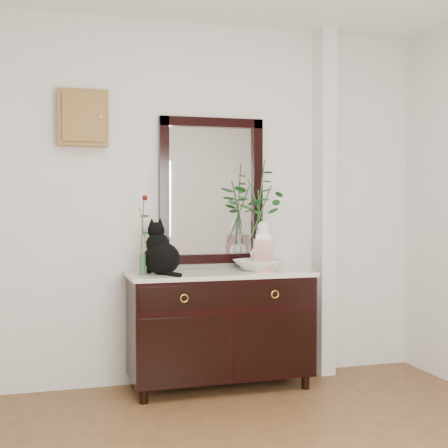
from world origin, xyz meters
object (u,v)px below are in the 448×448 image
object	(u,v)px
cat	(162,247)
ginger_jar	(263,246)
sideboard	(220,323)
lotus_bowl	(259,265)

from	to	relation	value
cat	ginger_jar	size ratio (longest dim) A/B	0.99
sideboard	lotus_bowl	world-z (taller)	lotus_bowl
cat	ginger_jar	xyz separation A→B (m)	(0.74, -0.04, 0.00)
sideboard	ginger_jar	bearing A→B (deg)	-12.05
lotus_bowl	ginger_jar	distance (m)	0.16
sideboard	cat	size ratio (longest dim) A/B	3.56
cat	ginger_jar	distance (m)	0.74
sideboard	ginger_jar	size ratio (longest dim) A/B	3.52
lotus_bowl	ginger_jar	bearing A→B (deg)	-80.77
sideboard	cat	bearing A→B (deg)	-177.06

